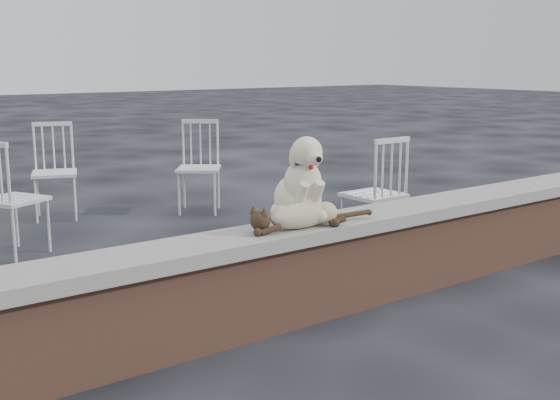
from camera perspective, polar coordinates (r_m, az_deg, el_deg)
ground at (r=4.52m, az=5.04°, el=-8.63°), size 60.00×60.00×0.00m
brick_wall at (r=4.44m, az=5.09°, el=-5.59°), size 6.00×0.30×0.50m
capstone at (r=4.36m, az=5.16°, el=-1.95°), size 6.20×0.40×0.08m
dog at (r=4.19m, az=1.45°, el=1.84°), size 0.43×0.52×0.54m
cat at (r=4.06m, az=1.86°, el=-1.11°), size 1.03×0.41×0.17m
chair_b at (r=7.20m, az=-17.98°, el=2.24°), size 0.72×0.72×0.94m
chair_d at (r=7.19m, az=-6.67°, el=2.71°), size 0.79×0.79×0.94m
chair_e at (r=5.93m, az=-21.02°, el=0.19°), size 0.75×0.75×0.94m
chair_c at (r=5.79m, az=7.66°, el=0.59°), size 0.57×0.57×0.94m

